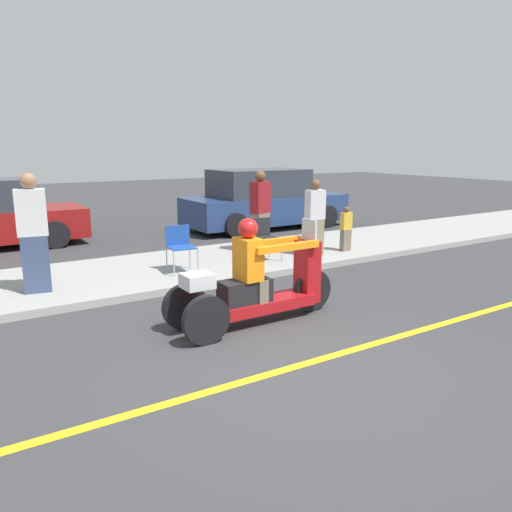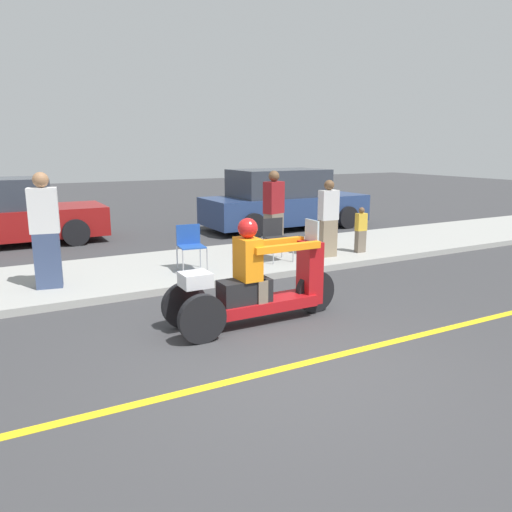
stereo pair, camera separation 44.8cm
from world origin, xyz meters
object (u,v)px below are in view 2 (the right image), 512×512
spectator_with_child (361,231)px  folding_chair_curbside (276,235)px  motorcycle_trike (256,286)px  folding_chair_set_back (190,243)px  parked_car_lot_right (283,201)px  spectator_end_of_line (45,233)px  spectator_by_tree (328,220)px  spectator_near_curb (274,213)px

spectator_with_child → folding_chair_curbside: (-1.96, 0.23, 0.04)m
motorcycle_trike → folding_chair_set_back: size_ratio=3.00×
motorcycle_trike → parked_car_lot_right: bearing=55.9°
spectator_with_child → folding_chair_curbside: 1.97m
motorcycle_trike → folding_chair_curbside: bearing=54.8°
spectator_end_of_line → parked_car_lot_right: bearing=29.9°
spectator_end_of_line → spectator_by_tree: spectator_end_of_line is taller
motorcycle_trike → folding_chair_curbside: 3.32m
spectator_by_tree → parked_car_lot_right: size_ratio=0.33×
motorcycle_trike → spectator_end_of_line: 3.59m
spectator_near_curb → spectator_with_child: 1.88m
motorcycle_trike → spectator_near_curb: 4.08m
spectator_near_curb → spectator_by_tree: 1.17m
folding_chair_set_back → motorcycle_trike: bearing=-92.9°
spectator_near_curb → spectator_end_of_line: (-4.52, -0.64, 0.05)m
folding_chair_curbside → parked_car_lot_right: size_ratio=0.17×
spectator_near_curb → spectator_by_tree: bearing=-49.2°
folding_chair_curbside → folding_chair_set_back: bearing=179.0°
spectator_near_curb → folding_chair_curbside: spectator_near_curb is taller
motorcycle_trike → spectator_near_curb: (2.26, 3.37, 0.44)m
motorcycle_trike → spectator_by_tree: (3.02, 2.49, 0.36)m
spectator_with_child → parked_car_lot_right: parked_car_lot_right is taller
spectator_end_of_line → parked_car_lot_right: size_ratio=0.39×
motorcycle_trike → folding_chair_curbside: (1.92, 2.71, 0.11)m
spectator_with_child → spectator_by_tree: size_ratio=0.62×
spectator_end_of_line → folding_chair_set_back: 2.43m
spectator_near_curb → folding_chair_curbside: 0.81m
spectator_near_curb → folding_chair_set_back: (-2.12, -0.63, -0.32)m
motorcycle_trike → spectator_near_curb: size_ratio=1.43×
spectator_end_of_line → spectator_by_tree: (5.28, -0.25, -0.13)m
folding_chair_set_back → parked_car_lot_right: size_ratio=0.17×
spectator_with_child → parked_car_lot_right: size_ratio=0.20×
motorcycle_trike → folding_chair_curbside: size_ratio=3.00×
spectator_near_curb → folding_chair_set_back: size_ratio=2.09×
motorcycle_trike → spectator_near_curb: bearing=56.2°
folding_chair_curbside → parked_car_lot_right: bearing=56.6°
folding_chair_curbside → spectator_near_curb: bearing=62.6°
spectator_by_tree → folding_chair_set_back: bearing=175.0°
spectator_end_of_line → folding_chair_curbside: 4.20m
spectator_end_of_line → motorcycle_trike: bearing=-50.4°
motorcycle_trike → spectator_near_curb: spectator_near_curb is taller
spectator_with_child → folding_chair_curbside: spectator_with_child is taller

